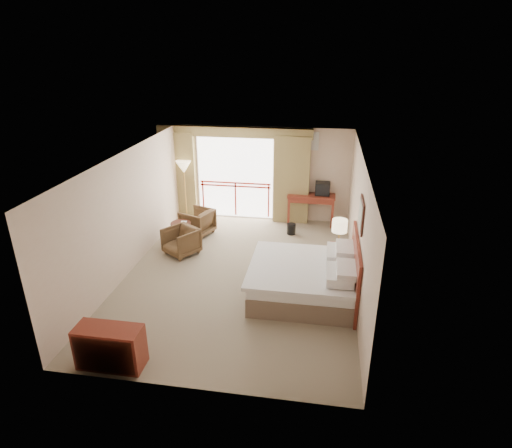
% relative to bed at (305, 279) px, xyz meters
% --- Properties ---
extents(floor, '(7.00, 7.00, 0.00)m').
position_rel_bed_xyz_m(floor, '(-1.50, 0.60, -0.38)').
color(floor, '#82745C').
rests_on(floor, ground).
extents(ceiling, '(7.00, 7.00, 0.00)m').
position_rel_bed_xyz_m(ceiling, '(-1.50, 0.60, 2.32)').
color(ceiling, white).
rests_on(ceiling, wall_back).
extents(wall_back, '(5.00, 0.00, 5.00)m').
position_rel_bed_xyz_m(wall_back, '(-1.50, 4.10, 0.97)').
color(wall_back, beige).
rests_on(wall_back, ground).
extents(wall_front, '(5.00, 0.00, 5.00)m').
position_rel_bed_xyz_m(wall_front, '(-1.50, -2.90, 0.97)').
color(wall_front, beige).
rests_on(wall_front, ground).
extents(wall_left, '(0.00, 7.00, 7.00)m').
position_rel_bed_xyz_m(wall_left, '(-4.00, 0.60, 0.97)').
color(wall_left, beige).
rests_on(wall_left, ground).
extents(wall_right, '(0.00, 7.00, 7.00)m').
position_rel_bed_xyz_m(wall_right, '(1.00, 0.60, 0.97)').
color(wall_right, beige).
rests_on(wall_right, ground).
extents(balcony_door, '(2.40, 0.00, 2.40)m').
position_rel_bed_xyz_m(balcony_door, '(-2.30, 4.08, 0.82)').
color(balcony_door, white).
rests_on(balcony_door, wall_back).
extents(balcony_railing, '(2.09, 0.03, 1.02)m').
position_rel_bed_xyz_m(balcony_railing, '(-2.30, 4.06, 0.44)').
color(balcony_railing, '#A81D0E').
rests_on(balcony_railing, wall_back).
extents(curtain_left, '(1.00, 0.26, 2.50)m').
position_rel_bed_xyz_m(curtain_left, '(-3.95, 3.95, 0.87)').
color(curtain_left, olive).
rests_on(curtain_left, wall_back).
extents(curtain_right, '(1.00, 0.26, 2.50)m').
position_rel_bed_xyz_m(curtain_right, '(-0.65, 3.95, 0.87)').
color(curtain_right, olive).
rests_on(curtain_right, wall_back).
extents(valance, '(4.40, 0.22, 0.28)m').
position_rel_bed_xyz_m(valance, '(-2.30, 3.98, 2.17)').
color(valance, olive).
rests_on(valance, wall_back).
extents(hvac_vent, '(0.50, 0.04, 0.50)m').
position_rel_bed_xyz_m(hvac_vent, '(-0.20, 4.07, 1.97)').
color(hvac_vent, silver).
rests_on(hvac_vent, wall_back).
extents(bed, '(2.13, 2.06, 0.97)m').
position_rel_bed_xyz_m(bed, '(0.00, 0.00, 0.00)').
color(bed, brown).
rests_on(bed, floor).
extents(headboard, '(0.06, 2.10, 1.30)m').
position_rel_bed_xyz_m(headboard, '(0.96, 0.00, 0.27)').
color(headboard, maroon).
rests_on(headboard, wall_right).
extents(framed_art, '(0.04, 0.72, 0.60)m').
position_rel_bed_xyz_m(framed_art, '(0.97, 0.00, 1.47)').
color(framed_art, black).
rests_on(framed_art, wall_right).
extents(nightstand, '(0.44, 0.51, 0.58)m').
position_rel_bed_xyz_m(nightstand, '(0.66, 1.24, -0.09)').
color(nightstand, maroon).
rests_on(nightstand, floor).
extents(table_lamp, '(0.34, 0.34, 0.61)m').
position_rel_bed_xyz_m(table_lamp, '(0.66, 1.29, 0.67)').
color(table_lamp, tan).
rests_on(table_lamp, nightstand).
extents(phone, '(0.20, 0.17, 0.08)m').
position_rel_bed_xyz_m(phone, '(0.61, 1.09, 0.24)').
color(phone, black).
rests_on(phone, nightstand).
extents(desk, '(1.33, 0.64, 0.87)m').
position_rel_bed_xyz_m(desk, '(-0.06, 3.98, 0.30)').
color(desk, maroon).
rests_on(desk, floor).
extents(tv, '(0.41, 0.32, 0.37)m').
position_rel_bed_xyz_m(tv, '(0.24, 3.91, 0.68)').
color(tv, black).
rests_on(tv, desk).
extents(coffee_maker, '(0.15, 0.15, 0.25)m').
position_rel_bed_xyz_m(coffee_maker, '(-0.41, 3.92, 0.62)').
color(coffee_maker, black).
rests_on(coffee_maker, desk).
extents(cup, '(0.09, 0.09, 0.11)m').
position_rel_bed_xyz_m(cup, '(-0.26, 3.87, 0.55)').
color(cup, white).
rests_on(cup, desk).
extents(wastebasket, '(0.26, 0.26, 0.30)m').
position_rel_bed_xyz_m(wastebasket, '(-0.54, 3.03, -0.23)').
color(wastebasket, black).
rests_on(wastebasket, floor).
extents(armchair_far, '(0.98, 0.97, 0.70)m').
position_rel_bed_xyz_m(armchair_far, '(-3.06, 2.63, -0.38)').
color(armchair_far, '#49331F').
rests_on(armchair_far, floor).
extents(armchair_near, '(1.02, 1.02, 0.68)m').
position_rel_bed_xyz_m(armchair_near, '(-3.11, 1.41, -0.38)').
color(armchair_near, '#49331F').
rests_on(armchair_near, floor).
extents(side_table, '(0.52, 0.52, 0.56)m').
position_rel_bed_xyz_m(side_table, '(-3.31, 2.00, 0.01)').
color(side_table, black).
rests_on(side_table, floor).
extents(book, '(0.17, 0.22, 0.02)m').
position_rel_bed_xyz_m(book, '(-3.31, 2.00, 0.19)').
color(book, white).
rests_on(book, side_table).
extents(floor_lamp, '(0.44, 0.44, 1.74)m').
position_rel_bed_xyz_m(floor_lamp, '(-3.72, 3.73, 1.12)').
color(floor_lamp, tan).
rests_on(floor_lamp, floor).
extents(dresser, '(1.06, 0.45, 0.71)m').
position_rel_bed_xyz_m(dresser, '(-2.96, -2.60, -0.02)').
color(dresser, maroon).
rests_on(dresser, floor).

